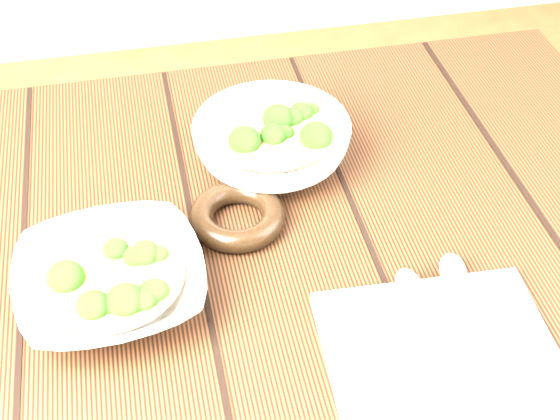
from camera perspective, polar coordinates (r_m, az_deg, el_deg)
name	(u,v)px	position (r m, az deg, el deg)	size (l,w,h in m)	color
table	(221,319)	(1.00, -4.35, -7.92)	(1.20, 0.80, 0.75)	#381F10
soup_bowl_front	(111,282)	(0.86, -12.27, -5.15)	(0.22, 0.22, 0.06)	silver
soup_bowl_back	(272,143)	(1.01, -0.60, 4.95)	(0.24, 0.24, 0.07)	silver
trivet	(237,216)	(0.94, -3.14, -0.45)	(0.12, 0.12, 0.03)	black
napkin	(441,353)	(0.83, 11.67, -10.23)	(0.23, 0.19, 0.01)	beige
spoon_left	(418,314)	(0.84, 10.03, -7.48)	(0.04, 0.19, 0.01)	#9E9B8B
spoon_right	(456,297)	(0.87, 12.78, -6.23)	(0.07, 0.19, 0.01)	#9E9B8B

